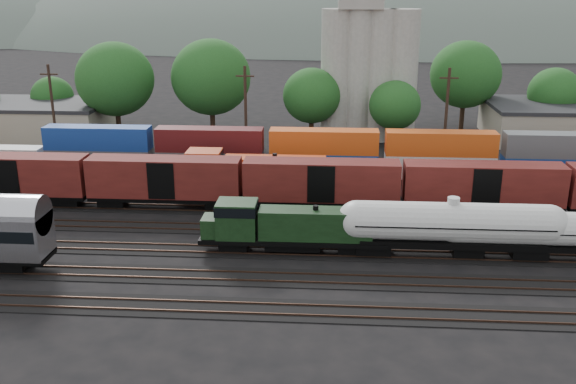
# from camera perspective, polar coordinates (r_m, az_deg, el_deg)

# --- Properties ---
(ground) EXTENTS (600.00, 600.00, 0.00)m
(ground) POSITION_cam_1_polar(r_m,az_deg,el_deg) (58.44, 5.27, -3.52)
(ground) COLOR black
(tracks) EXTENTS (180.00, 33.20, 0.20)m
(tracks) POSITION_cam_1_polar(r_m,az_deg,el_deg) (58.42, 5.27, -3.48)
(tracks) COLOR black
(tracks) RESTS_ON ground
(green_locomotive) EXTENTS (15.48, 2.73, 4.10)m
(green_locomotive) POSITION_cam_1_polar(r_m,az_deg,el_deg) (53.03, -0.48, -3.04)
(green_locomotive) COLOR black
(green_locomotive) RESTS_ON ground
(tank_car_a) EXTENTS (18.49, 3.31, 4.85)m
(tank_car_a) POSITION_cam_1_polar(r_m,az_deg,el_deg) (53.65, 14.34, -2.79)
(tank_car_a) COLOR silver
(tank_car_a) RESTS_ON ground
(tank_car_b) EXTENTS (16.06, 2.88, 4.21)m
(tank_car_b) POSITION_cam_1_polar(r_m,az_deg,el_deg) (55.46, 21.30, -3.20)
(tank_car_b) COLOR silver
(tank_car_b) RESTS_ON ground
(orange_locomotive) EXTENTS (17.72, 2.95, 4.43)m
(orange_locomotive) POSITION_cam_1_polar(r_m,az_deg,el_deg) (67.60, -3.72, 1.84)
(orange_locomotive) COLOR black
(orange_locomotive) RESTS_ON ground
(boxcar_string) EXTENTS (184.40, 2.90, 4.20)m
(boxcar_string) POSITION_cam_1_polar(r_m,az_deg,el_deg) (65.98, 23.47, 0.44)
(boxcar_string) COLOR black
(boxcar_string) RESTS_ON ground
(container_wall) EXTENTS (178.40, 2.60, 5.80)m
(container_wall) POSITION_cam_1_polar(r_m,az_deg,el_deg) (72.74, 13.05, 2.79)
(container_wall) COLOR black
(container_wall) RESTS_ON ground
(grain_silo) EXTENTS (13.40, 5.00, 29.00)m
(grain_silo) POSITION_cam_1_polar(r_m,az_deg,el_deg) (90.98, 7.13, 11.62)
(grain_silo) COLOR #A3A196
(grain_silo) RESTS_ON ground
(industrial_sheds) EXTENTS (119.38, 17.26, 5.10)m
(industrial_sheds) POSITION_cam_1_polar(r_m,az_deg,el_deg) (91.90, 9.03, 6.10)
(industrial_sheds) COLOR #9E937F
(industrial_sheds) RESTS_ON ground
(tree_band) EXTENTS (163.02, 20.52, 14.11)m
(tree_band) POSITION_cam_1_polar(r_m,az_deg,el_deg) (92.60, 6.11, 9.43)
(tree_band) COLOR black
(tree_band) RESTS_ON ground
(utility_poles) EXTENTS (122.20, 0.36, 12.00)m
(utility_poles) POSITION_cam_1_polar(r_m,az_deg,el_deg) (77.82, 5.08, 6.79)
(utility_poles) COLOR black
(utility_poles) RESTS_ON ground
(distant_hills) EXTENTS (860.00, 286.00, 130.00)m
(distant_hills) POSITION_cam_1_polar(r_m,az_deg,el_deg) (318.11, 8.59, 10.50)
(distant_hills) COLOR #59665B
(distant_hills) RESTS_ON ground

